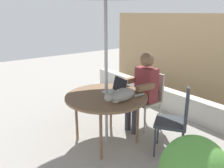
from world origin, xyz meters
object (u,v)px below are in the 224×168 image
Objects in this scene: person_seated at (143,87)px; cat at (121,95)px; chair_occupied at (149,95)px; chair_empty at (178,117)px; patio_table at (106,99)px; laptop at (117,89)px.

cat is (0.29, -0.69, 0.10)m from person_seated.
chair_occupied and chair_empty have the same top height.
chair_occupied is 0.23m from person_seated.
chair_empty reaches higher than patio_table.
chair_occupied reaches higher than patio_table.
person_seated is (0.00, 0.71, 0.04)m from patio_table.
cat is at bearing -70.95° from chair_occupied.
patio_table is at bearing -90.00° from chair_occupied.
person_seated reaches higher than patio_table.
laptop reaches higher than cat.
chair_occupied is 0.73m from laptop.
laptop reaches higher than patio_table.
chair_occupied is at bearing 90.34° from laptop.
laptop is at bearing -154.98° from chair_empty.
chair_empty is (0.81, -0.31, 0.00)m from chair_occupied.
person_seated reaches higher than laptop.
cat is at bearing -29.37° from laptop.
chair_occupied is 0.73× the size of person_seated.
person_seated is 3.83× the size of laptop.
chair_empty is at bearing 46.30° from cat.
laptop is at bearing -89.56° from person_seated.
person_seated is at bearing -90.00° from chair_occupied.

